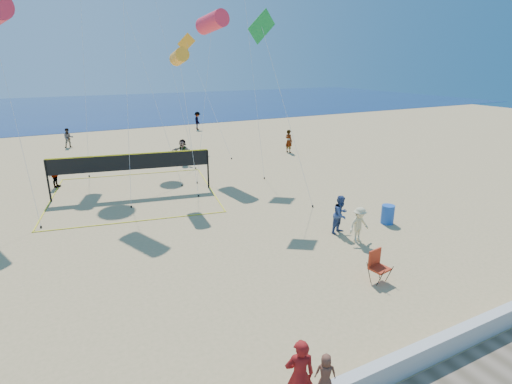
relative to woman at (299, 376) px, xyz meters
name	(u,v)px	position (x,y,z in m)	size (l,w,h in m)	color
ground	(299,317)	(1.79, 2.70, -0.87)	(120.00, 120.00, 0.00)	tan
ocean	(86,108)	(1.79, 64.70, -0.85)	(140.00, 50.00, 0.03)	navy
seawall	(373,377)	(1.79, -0.30, -0.57)	(32.00, 0.30, 0.60)	beige
woman	(299,376)	(0.00, 0.00, 0.00)	(0.63, 0.41, 1.73)	maroon
toddler	(326,374)	(0.39, -0.35, 0.18)	(0.43, 0.28, 0.88)	brown
bystander_a	(341,214)	(6.65, 6.92, -0.03)	(0.81, 0.63, 1.67)	navy
bystander_b	(359,225)	(6.71, 5.84, -0.12)	(0.96, 0.55, 1.49)	beige
far_person_0	(55,174)	(-3.97, 19.76, -0.06)	(0.95, 0.39, 1.62)	gray
far_person_1	(183,152)	(4.39, 21.79, 0.03)	(1.66, 0.53, 1.79)	gray
far_person_2	(289,141)	(13.15, 21.56, 0.06)	(0.67, 0.44, 1.85)	gray
far_person_3	(68,138)	(-2.53, 31.88, -0.04)	(0.80, 0.62, 1.65)	gray
far_person_4	(198,121)	(10.49, 35.89, 0.09)	(1.23, 0.71, 1.90)	gray
camp_chair	(377,264)	(5.20, 3.20, -0.25)	(0.66, 0.79, 1.21)	#AE2B13
trash_barrel	(388,214)	(9.23, 6.75, -0.44)	(0.57, 0.57, 0.86)	#1A4CAC
volleyball_net	(131,167)	(-0.18, 16.37, 0.70)	(10.01, 9.89, 2.30)	black
kite_2	(179,57)	(2.74, 15.97, 6.39)	(0.87, 2.59, 7.74)	#FF9F22
kite_4	(265,37)	(5.88, 12.40, 7.29)	(2.52, 2.65, 9.43)	#179337
kite_9	(189,49)	(7.60, 28.90, 7.15)	(1.43, 8.29, 9.36)	#FF9F22
kite_10	(212,22)	(6.26, 20.04, 8.53)	(3.39, 4.72, 10.11)	#F52B43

